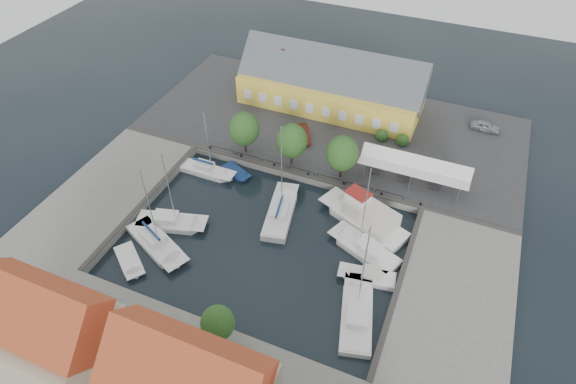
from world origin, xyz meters
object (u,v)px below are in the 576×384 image
Objects in this scene: west_boat_d at (156,243)px; launch_sw at (130,262)px; trawler at (366,218)px; west_boat_a at (207,171)px; east_boat_a at (365,250)px; east_boat_b at (368,277)px; center_sailboat at (280,214)px; east_boat_c at (357,316)px; warehouse at (328,84)px; tent_canopy at (415,167)px; car_red at (303,134)px; launch_nw at (236,173)px; west_boat_c at (170,223)px; car_silver at (486,126)px.

launch_sw is at bearing -111.91° from west_boat_d.
west_boat_a is (-22.75, 0.93, -0.74)m from trawler.
east_boat_a is 3.91m from east_boat_b.
center_sailboat is 16.67m from east_boat_c.
warehouse is 5.01× the size of launch_sw.
warehouse reaches higher than tent_canopy.
car_red is 0.45× the size of west_boat_a.
car_red is 25.56m from east_boat_b.
center_sailboat is 13.78m from east_boat_b.
west_boat_a is 3.95m from launch_nw.
car_silver is at bearing 45.55° from west_boat_c.
launch_nw is (-30.32, -22.16, -1.64)m from car_silver.
car_silver is (7.60, 15.92, -1.95)m from tent_canopy.
west_boat_a is (-25.32, 8.86, 0.01)m from east_boat_b.
east_boat_b reaches higher than launch_sw.
west_boat_d is at bearing -159.63° from east_boat_a.
launch_sw is at bearing -104.61° from warehouse.
car_silver is 0.36× the size of west_boat_c.
warehouse is 33.42m from west_boat_c.
tent_canopy is 18.21m from center_sailboat.
west_boat_a is at bearing 93.77° from west_boat_c.
car_silver is 0.41× the size of west_boat_a.
west_boat_c is at bearing 96.26° from west_boat_d.
car_red is 21.87m from east_boat_a.
trawler is 0.97× the size of east_boat_a.
car_silver reaches higher than launch_sw.
center_sailboat is at bearing 41.12° from west_boat_d.
warehouse is 24.43m from car_silver.
launch_sw is (-0.98, -6.79, -0.17)m from west_boat_c.
warehouse is at bearing 76.11° from west_boat_d.
car_red is at bearing 167.96° from tent_canopy.
car_red is 0.37× the size of west_boat_d.
west_boat_d is at bearing -139.73° from tent_canopy.
west_boat_d reaches higher than car_silver.
warehouse is 2.13× the size of center_sailboat.
warehouse is 21.63m from tent_canopy.
west_boat_a is 10.31m from west_boat_c.
west_boat_d is (-8.65, -25.01, -1.51)m from car_red.
tent_canopy is at bearing 16.37° from west_boat_a.
east_boat_c reaches higher than launch_sw.
tent_canopy is 17.16m from car_red.
center_sailboat reaches higher than east_boat_a.
car_red is 17.91m from trawler.
car_silver is 30.58m from east_boat_a.
west_boat_a reaches higher than car_silver.
launch_sw is (-1.35, -3.36, -0.18)m from west_boat_d.
car_silver is at bearing 65.47° from trawler.
warehouse is 30.61m from east_boat_a.
east_boat_a is at bearing 162.44° from car_silver.
east_boat_b is 24.02m from launch_nw.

